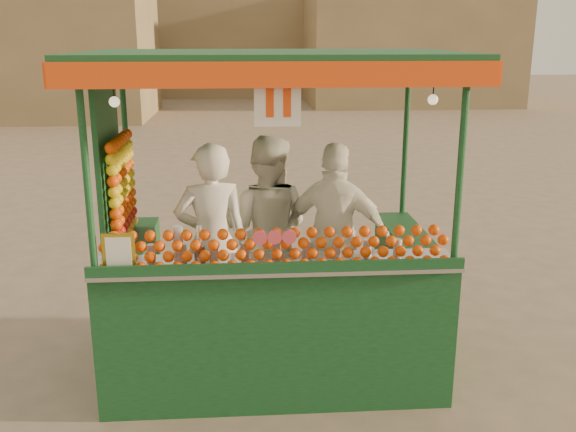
{
  "coord_description": "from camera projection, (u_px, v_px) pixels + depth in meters",
  "views": [
    {
      "loc": [
        -0.55,
        -5.51,
        3.02
      ],
      "look_at": [
        -0.15,
        0.06,
        1.44
      ],
      "focal_mm": 40.01,
      "sensor_mm": 36.0,
      "label": 1
    }
  ],
  "objects": [
    {
      "name": "building_center",
      "position": [
        213.0,
        26.0,
        33.86
      ],
      "size": [
        14.0,
        7.0,
        7.0
      ],
      "primitive_type": "cube",
      "color": "#8F7751",
      "rests_on": "ground"
    },
    {
      "name": "vendor_left",
      "position": [
        212.0,
        242.0,
        5.74
      ],
      "size": [
        0.71,
        0.52,
        1.8
      ],
      "rotation": [
        0.0,
        0.0,
        3.29
      ],
      "color": "silver",
      "rests_on": "ground"
    },
    {
      "name": "building_left",
      "position": [
        13.0,
        36.0,
        23.91
      ],
      "size": [
        10.0,
        6.0,
        6.0
      ],
      "primitive_type": "cube",
      "color": "#8F7751",
      "rests_on": "ground"
    },
    {
      "name": "building_right",
      "position": [
        408.0,
        47.0,
        28.99
      ],
      "size": [
        9.0,
        6.0,
        5.0
      ],
      "primitive_type": "cube",
      "color": "#8F7751",
      "rests_on": "ground"
    },
    {
      "name": "juice_cart",
      "position": [
        265.0,
        276.0,
        5.74
      ],
      "size": [
        3.18,
        2.06,
        2.89
      ],
      "color": "#103E17",
      "rests_on": "ground"
    },
    {
      "name": "vendor_right",
      "position": [
        336.0,
        236.0,
        5.97
      ],
      "size": [
        1.11,
        0.76,
        1.76
      ],
      "rotation": [
        0.0,
        0.0,
        2.79
      ],
      "color": "white",
      "rests_on": "ground"
    },
    {
      "name": "vendor_middle",
      "position": [
        266.0,
        229.0,
        6.13
      ],
      "size": [
        1.02,
        0.88,
        1.8
      ],
      "rotation": [
        0.0,
        0.0,
        2.88
      ],
      "color": "silver",
      "rests_on": "ground"
    },
    {
      "name": "ground",
      "position": [
        304.0,
        362.0,
        6.15
      ],
      "size": [
        90.0,
        90.0,
        0.0
      ],
      "primitive_type": "plane",
      "color": "#695E4B",
      "rests_on": "ground"
    }
  ]
}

